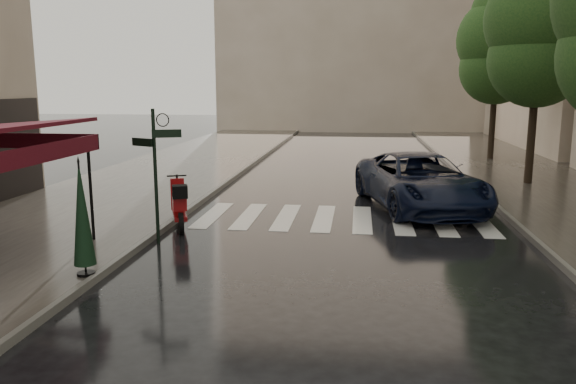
# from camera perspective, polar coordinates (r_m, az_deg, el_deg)

# --- Properties ---
(ground) EXTENTS (120.00, 120.00, 0.00)m
(ground) POSITION_cam_1_polar(r_m,az_deg,el_deg) (10.33, -12.45, -9.91)
(ground) COLOR black
(ground) RESTS_ON ground
(sidewalk_near) EXTENTS (6.00, 60.00, 0.12)m
(sidewalk_near) POSITION_cam_1_polar(r_m,az_deg,el_deg) (22.77, -13.07, 1.53)
(sidewalk_near) COLOR #38332D
(sidewalk_near) RESTS_ON ground
(sidewalk_far) EXTENTS (5.50, 60.00, 0.12)m
(sidewalk_far) POSITION_cam_1_polar(r_m,az_deg,el_deg) (22.45, 24.99, 0.67)
(sidewalk_far) COLOR #38332D
(sidewalk_far) RESTS_ON ground
(curb_near) EXTENTS (0.12, 60.00, 0.16)m
(curb_near) POSITION_cam_1_polar(r_m,az_deg,el_deg) (21.90, -5.56, 1.44)
(curb_near) COLOR #595651
(curb_near) RESTS_ON ground
(curb_far) EXTENTS (0.12, 60.00, 0.16)m
(curb_far) POSITION_cam_1_polar(r_m,az_deg,el_deg) (21.76, 17.96, 0.90)
(curb_far) COLOR #595651
(curb_far) RESTS_ON ground
(crosswalk) EXTENTS (7.85, 3.20, 0.01)m
(crosswalk) POSITION_cam_1_polar(r_m,az_deg,el_deg) (15.50, 5.61, -2.70)
(crosswalk) COLOR silver
(crosswalk) RESTS_ON ground
(signpost) EXTENTS (1.17, 0.29, 3.10)m
(signpost) POSITION_cam_1_polar(r_m,az_deg,el_deg) (13.03, -13.32, 2.66)
(signpost) COLOR black
(signpost) RESTS_ON ground
(backdrop_building) EXTENTS (22.00, 6.00, 20.00)m
(backdrop_building) POSITION_cam_1_polar(r_m,az_deg,el_deg) (47.51, 7.09, 18.41)
(backdrop_building) COLOR tan
(backdrop_building) RESTS_ON ground
(tree_mid) EXTENTS (3.80, 3.80, 8.34)m
(tree_mid) POSITION_cam_1_polar(r_m,az_deg,el_deg) (22.04, 24.24, 15.02)
(tree_mid) COLOR black
(tree_mid) RESTS_ON sidewalk_far
(tree_far) EXTENTS (3.80, 3.80, 8.16)m
(tree_far) POSITION_cam_1_polar(r_m,az_deg,el_deg) (28.84, 20.52, 13.78)
(tree_far) COLOR black
(tree_far) RESTS_ON sidewalk_far
(scooter) EXTENTS (0.95, 1.83, 1.27)m
(scooter) POSITION_cam_1_polar(r_m,az_deg,el_deg) (14.60, -11.00, -1.35)
(scooter) COLOR black
(scooter) RESTS_ON ground
(parked_car) EXTENTS (4.06, 6.34, 1.63)m
(parked_car) POSITION_cam_1_polar(r_m,az_deg,el_deg) (17.07, 13.24, 1.07)
(parked_car) COLOR black
(parked_car) RESTS_ON ground
(parasol_back) EXTENTS (0.41, 0.41, 2.18)m
(parasol_back) POSITION_cam_1_polar(r_m,az_deg,el_deg) (10.95, -20.21, -2.09)
(parasol_back) COLOR black
(parasol_back) RESTS_ON sidewalk_near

